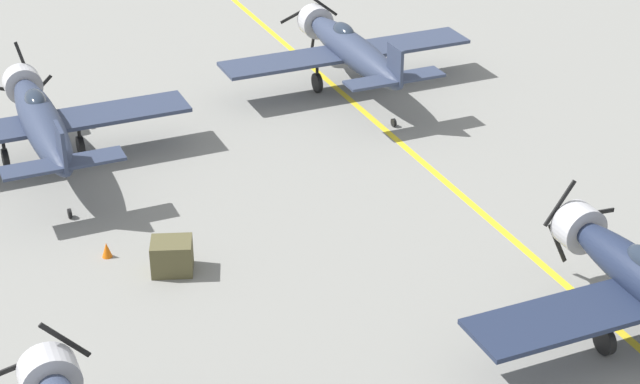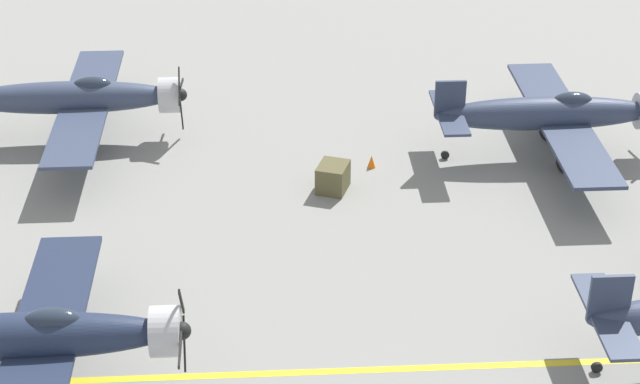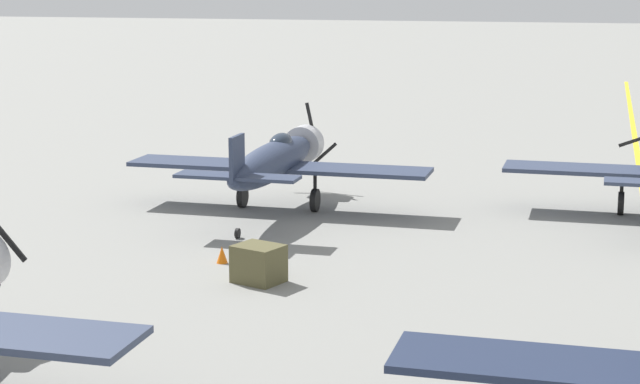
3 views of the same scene
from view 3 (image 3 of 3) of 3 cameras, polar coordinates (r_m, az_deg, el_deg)
airplane_far_left at (r=41.59m, az=-2.39°, el=1.68°), size 12.00×9.98×3.77m
supply_crate_by_tanker at (r=32.27m, az=-3.29°, el=-3.84°), size 1.67×1.54×1.14m
traffic_cone at (r=34.54m, az=-5.25°, el=-3.35°), size 0.36×0.36×0.55m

